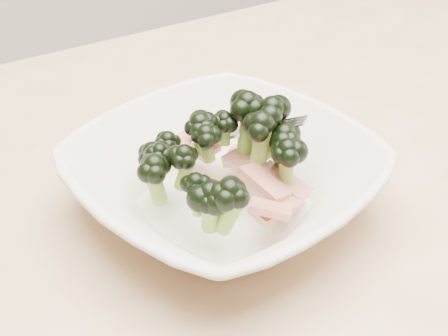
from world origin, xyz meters
The scene contains 2 objects.
dining_table centered at (0.00, 0.00, 0.65)m, with size 1.20×0.80×0.75m.
broccoli_dish centered at (-0.11, -0.05, 0.79)m, with size 0.35×0.35×0.12m.
Camera 1 is at (-0.37, -0.48, 1.16)m, focal length 50.00 mm.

